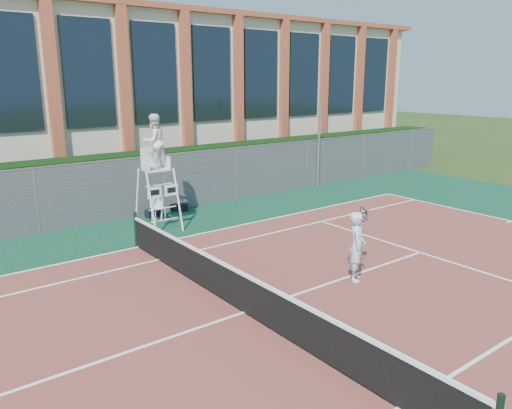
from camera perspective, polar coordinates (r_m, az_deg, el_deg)
ground at (r=11.20m, az=-1.34°, el=-12.35°), size 120.00×120.00×0.00m
apron at (r=11.95m, az=-4.21°, el=-10.59°), size 36.00×20.00×0.01m
tennis_court at (r=11.20m, az=-1.35°, el=-12.26°), size 23.77×10.97×0.02m
tennis_net at (r=10.98m, az=-1.36°, el=-9.84°), size 0.10×11.30×1.10m
fence at (r=18.34m, az=-17.74°, el=1.22°), size 40.00×0.06×2.20m
hedge at (r=19.45m, az=-18.95°, el=1.84°), size 40.00×1.40×2.20m
building at (r=26.74m, az=-25.09°, el=11.06°), size 45.00×10.60×8.22m
steel_pole at (r=23.78m, az=7.17°, el=6.61°), size 0.12×0.12×3.82m
umpire_chair at (r=16.98m, az=-11.56°, el=6.72°), size 1.10×1.69×3.93m
plastic_chair at (r=18.38m, az=-11.24°, el=-0.00°), size 0.49×0.49×0.97m
sports_bag_near at (r=18.95m, az=-11.57°, el=-0.93°), size 0.71×0.40×0.29m
sports_bag_far at (r=19.60m, az=-8.76°, el=-0.33°), size 0.71×0.61×0.27m
tennis_player at (r=12.80m, az=11.44°, el=-4.69°), size 1.05×0.83×1.79m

